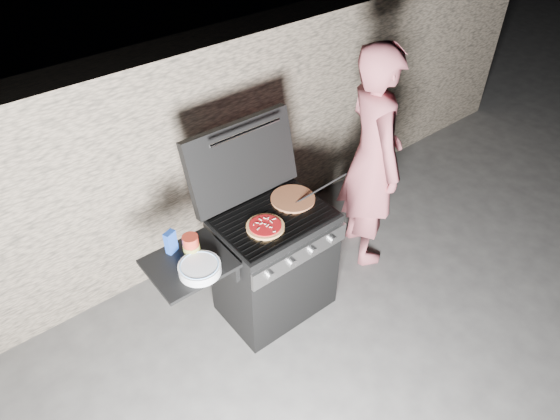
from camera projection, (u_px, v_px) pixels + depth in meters
ground at (275, 304)px, 3.98m from camera, size 50.00×50.00×0.00m
stone_wall at (195, 152)px, 4.03m from camera, size 8.00×0.35×1.80m
gas_grill at (247, 280)px, 3.57m from camera, size 1.34×0.79×0.91m
pizza_topped at (265, 226)px, 3.30m from camera, size 0.33×0.33×0.03m
pizza_plain at (293, 199)px, 3.54m from camera, size 0.35×0.35×0.02m
sauce_jar at (191, 246)px, 3.08m from camera, size 0.12×0.12×0.16m
blue_carton at (171, 242)px, 3.10m from camera, size 0.08×0.06×0.16m
plate_stack at (200, 268)px, 3.00m from camera, size 0.31×0.31×0.06m
person at (372, 159)px, 3.88m from camera, size 0.68×0.81×1.88m
tongs at (318, 189)px, 3.55m from camera, size 0.50×0.06×0.10m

